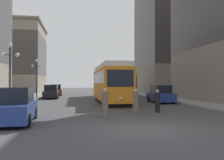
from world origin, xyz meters
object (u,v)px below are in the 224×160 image
at_px(streetcar, 110,83).
at_px(pedestrian_on_sidewalk, 136,102).
at_px(pedestrian_crossing_far, 105,104).
at_px(parked_car_right_far, 161,95).
at_px(parked_car_left_mid, 56,90).
at_px(lamp_post_left_near, 10,65).
at_px(pedestrian_crossing_near, 157,102).
at_px(lamp_post_left_far, 37,72).
at_px(parked_car_left_far, 15,106).
at_px(transit_bus, 121,84).
at_px(parked_car_left_near, 51,92).

xyz_separation_m(streetcar, pedestrian_on_sidewalk, (0.28, -10.12, -1.33)).
distance_m(pedestrian_crossing_far, pedestrian_on_sidewalk, 2.58).
relative_size(parked_car_right_far, pedestrian_crossing_far, 2.50).
bearing_deg(parked_car_left_mid, lamp_post_left_near, -98.20).
bearing_deg(pedestrian_crossing_near, streetcar, 47.77).
bearing_deg(parked_car_left_mid, parked_car_right_far, -59.74).
relative_size(pedestrian_crossing_far, lamp_post_left_far, 0.35).
bearing_deg(pedestrian_crossing_far, pedestrian_on_sidewalk, -7.14).
bearing_deg(pedestrian_on_sidewalk, parked_car_left_far, -104.05).
relative_size(pedestrian_on_sidewalk, lamp_post_left_near, 0.33).
bearing_deg(parked_car_right_far, streetcar, -11.34).
distance_m(parked_car_right_far, lamp_post_left_far, 16.81).
bearing_deg(lamp_post_left_far, streetcar, -43.22).
relative_size(parked_car_right_far, lamp_post_left_near, 0.88).
bearing_deg(transit_bus, parked_car_left_mid, 158.49).
height_order(lamp_post_left_near, lamp_post_left_far, lamp_post_left_far).
relative_size(parked_car_left_far, pedestrian_crossing_near, 3.01).
xyz_separation_m(parked_car_right_far, pedestrian_crossing_near, (-3.15, -8.27, -0.10)).
xyz_separation_m(pedestrian_crossing_far, pedestrian_on_sidewalk, (2.20, 1.34, -0.05)).
height_order(pedestrian_crossing_near, lamp_post_left_near, lamp_post_left_near).
relative_size(streetcar, parked_car_left_near, 2.97).
bearing_deg(transit_bus, lamp_post_left_far, -159.09).
xyz_separation_m(streetcar, parked_car_right_far, (5.18, -1.03, -1.26)).
xyz_separation_m(parked_car_right_far, pedestrian_crossing_far, (-7.10, -10.43, -0.02)).
bearing_deg(streetcar, pedestrian_crossing_far, -99.23).
distance_m(streetcar, parked_car_left_near, 10.44).
bearing_deg(parked_car_left_far, parked_car_right_far, 41.73).
distance_m(parked_car_left_mid, parked_car_right_far, 21.53).
relative_size(parked_car_left_mid, parked_car_left_far, 0.95).
bearing_deg(parked_car_left_mid, parked_car_left_far, -93.43).
bearing_deg(parked_car_right_far, pedestrian_crossing_near, 69.14).
xyz_separation_m(streetcar, pedestrian_crossing_far, (-1.93, -11.46, -1.28)).
height_order(transit_bus, parked_car_left_far, transit_bus).
distance_m(parked_car_left_far, pedestrian_on_sidewalk, 7.48).
relative_size(parked_car_left_far, pedestrian_on_sidewalk, 2.88).
relative_size(parked_car_left_near, pedestrian_crossing_near, 2.67).
height_order(streetcar, parked_car_left_far, streetcar).
xyz_separation_m(parked_car_left_near, lamp_post_left_far, (-1.90, 0.28, 2.65)).
height_order(transit_bus, parked_car_left_near, transit_bus).
distance_m(streetcar, parked_car_right_far, 5.43).
relative_size(pedestrian_crossing_far, lamp_post_left_near, 0.35).
bearing_deg(streetcar, lamp_post_left_near, -145.55).
height_order(parked_car_left_far, pedestrian_crossing_near, parked_car_left_far).
relative_size(transit_bus, pedestrian_crossing_far, 6.42).
bearing_deg(lamp_post_left_far, parked_car_left_mid, 77.74).
bearing_deg(parked_car_left_far, parked_car_left_mid, 87.49).
bearing_deg(lamp_post_left_far, parked_car_left_far, -84.79).
height_order(parked_car_left_mid, lamp_post_left_far, lamp_post_left_far).
xyz_separation_m(streetcar, parked_car_left_far, (-6.76, -12.66, -1.26)).
height_order(pedestrian_crossing_near, lamp_post_left_far, lamp_post_left_far).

